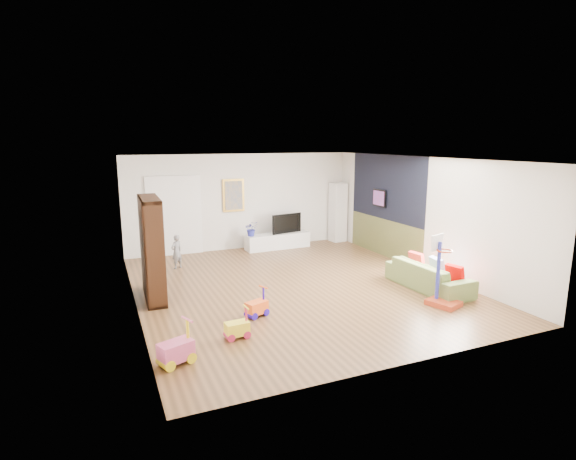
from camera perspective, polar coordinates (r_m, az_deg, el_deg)
name	(u,v)px	position (r m, az deg, el deg)	size (l,w,h in m)	color
floor	(295,286)	(9.72, 0.93, -7.09)	(6.50, 7.50, 0.00)	brown
ceiling	(296,159)	(9.23, 0.99, 9.02)	(6.50, 7.50, 0.00)	white
wall_back	(242,202)	(12.85, -5.89, 3.59)	(6.50, 0.00, 2.70)	silver
wall_front	(410,272)	(6.24, 15.22, -5.13)	(6.50, 0.00, 2.70)	silver
wall_left	(132,237)	(8.61, -19.21, -0.86)	(0.00, 7.50, 2.70)	silver
wall_right	(421,214)	(11.09, 16.48, 1.94)	(0.00, 7.50, 2.70)	silver
navy_accent	(386,187)	(12.12, 12.35, 5.30)	(0.01, 3.20, 1.70)	black
olive_wainscot	(384,238)	(12.33, 12.09, -0.95)	(0.01, 3.20, 1.00)	brown
doorway	(175,217)	(12.43, -14.20, 1.64)	(1.45, 0.06, 2.10)	white
painting_back	(233,195)	(12.72, -6.94, 4.39)	(0.62, 0.06, 0.92)	gold
artwork_right	(379,198)	(12.28, 11.50, 4.00)	(0.04, 0.56, 0.46)	#7F3F8C
media_console	(278,241)	(12.94, -1.34, -1.38)	(1.88, 0.47, 0.44)	silver
tall_cabinet	(338,212)	(13.84, 6.34, 2.25)	(0.42, 0.42, 1.80)	white
bookshelf	(152,249)	(9.11, -16.91, -2.30)	(0.36, 1.37, 2.01)	black
sofa	(429,276)	(9.91, 17.42, -5.54)	(1.95, 0.76, 0.57)	olive
basketball_hoop	(446,271)	(8.90, 19.40, -4.95)	(0.46, 0.57, 1.35)	#AC381B
ride_on_yellow	(237,323)	(7.26, -6.51, -11.69)	(0.37, 0.23, 0.49)	yellow
ride_on_orange	(257,303)	(8.05, -4.01, -9.17)	(0.38, 0.24, 0.51)	#FB5E1E
ride_on_pink	(176,344)	(6.60, -14.09, -13.81)	(0.47, 0.29, 0.62)	#D45182
child	(177,252)	(11.21, -13.97, -2.69)	(0.31, 0.20, 0.84)	slate
tv	(285,223)	(12.98, -0.40, 0.90)	(0.97, 0.13, 0.56)	black
vase_plant	(251,229)	(12.56, -4.67, 0.17)	(0.37, 0.32, 0.41)	navy
pillow_left	(455,274)	(9.60, 20.43, -5.26)	(0.10, 0.37, 0.37)	#CA0300
pillow_center	(437,267)	(9.97, 18.45, -4.51)	(0.11, 0.41, 0.41)	white
pillow_right	(417,260)	(10.39, 16.03, -3.73)	(0.10, 0.37, 0.37)	red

